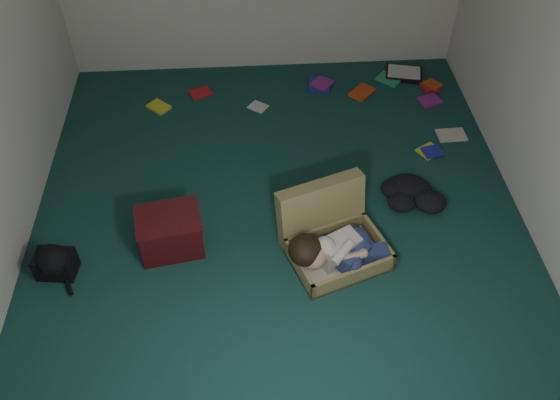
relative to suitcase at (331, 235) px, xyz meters
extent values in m
plane|color=#16413A|center=(-0.38, 0.36, -0.15)|extent=(4.50, 4.50, 0.00)
cube|color=#958952|center=(0.05, -0.13, -0.07)|extent=(0.83, 0.71, 0.16)
cube|color=silver|center=(0.05, -0.13, -0.11)|extent=(0.75, 0.63, 0.02)
cube|color=#958952|center=(-0.06, 0.17, 0.10)|extent=(0.73, 0.44, 0.52)
cube|color=silver|center=(0.04, -0.16, 0.02)|extent=(0.35, 0.29, 0.22)
sphere|color=tan|center=(-0.17, -0.26, 0.08)|extent=(0.19, 0.19, 0.19)
ellipsoid|color=black|center=(-0.22, -0.23, 0.11)|extent=(0.25, 0.27, 0.22)
ellipsoid|color=navy|center=(0.17, -0.10, 0.02)|extent=(0.23, 0.27, 0.22)
cube|color=navy|center=(0.14, -0.23, 0.01)|extent=(0.28, 0.27, 0.14)
cube|color=navy|center=(0.28, -0.19, -0.02)|extent=(0.24, 0.13, 0.11)
sphere|color=white|center=(0.36, -0.13, -0.04)|extent=(0.11, 0.11, 0.11)
sphere|color=white|center=(0.38, -0.19, -0.05)|extent=(0.10, 0.10, 0.10)
cylinder|color=tan|center=(0.13, -0.26, 0.06)|extent=(0.19, 0.12, 0.07)
cube|color=#400D11|center=(-1.23, 0.10, 0.00)|extent=(0.52, 0.43, 0.31)
cube|color=#400D11|center=(-1.23, 0.10, 0.17)|extent=(0.54, 0.46, 0.02)
cube|color=black|center=(1.08, 2.31, -0.13)|extent=(0.43, 0.36, 0.05)
cube|color=white|center=(1.08, 2.31, -0.11)|extent=(0.38, 0.31, 0.01)
cube|color=yellow|center=(-1.48, 1.92, -0.14)|extent=(0.21, 0.16, 0.02)
cube|color=red|center=(-1.07, 2.13, -0.14)|extent=(0.26, 0.25, 0.02)
cube|color=white|center=(-0.49, 1.86, -0.14)|extent=(0.21, 0.24, 0.02)
cube|color=#1E24A5|center=(0.16, 2.19, -0.14)|extent=(0.22, 0.25, 0.02)
cube|color=#C64017|center=(0.59, 2.02, -0.14)|extent=(0.26, 0.24, 0.02)
cube|color=#2A9C64|center=(0.91, 2.24, -0.14)|extent=(0.22, 0.17, 0.02)
cube|color=#8D2380|center=(1.25, 1.83, -0.14)|extent=(0.26, 0.26, 0.02)
cube|color=beige|center=(1.32, 1.29, -0.14)|extent=(0.19, 0.23, 0.02)
cube|color=yellow|center=(1.06, 1.08, -0.14)|extent=(0.23, 0.26, 0.02)
cube|color=red|center=(1.30, 2.07, -0.14)|extent=(0.26, 0.23, 0.02)
camera|label=1|loc=(-0.59, -2.94, 3.43)|focal=38.00mm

